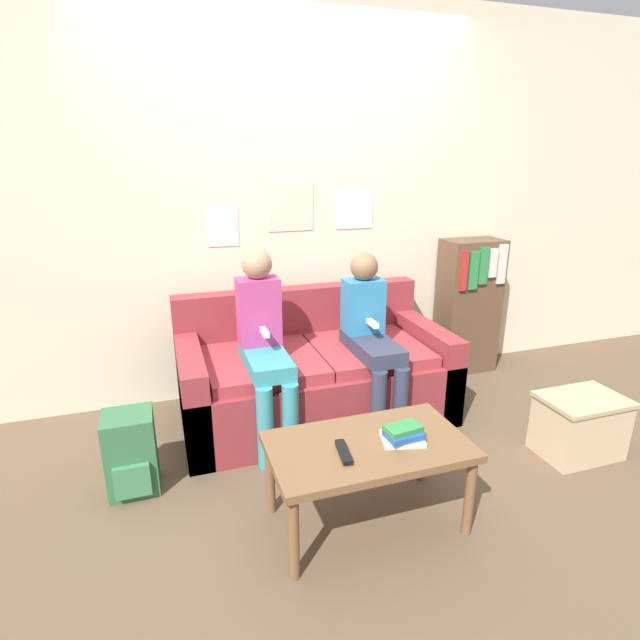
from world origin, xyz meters
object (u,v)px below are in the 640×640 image
object	(u,v)px
bookshelf	(468,306)
couch	(314,375)
backpack	(131,453)
coffee_table	(368,453)
person_right	(371,333)
tv_remote	(344,452)
storage_box	(579,425)
person_left	(264,340)

from	to	relation	value
bookshelf	couch	bearing A→B (deg)	-166.13
backpack	coffee_table	bearing A→B (deg)	-30.06
bookshelf	backpack	world-z (taller)	bookshelf
couch	coffee_table	xyz separation A→B (m)	(-0.08, -1.05, 0.09)
person_right	tv_remote	bearing A→B (deg)	-119.84
bookshelf	storage_box	xyz separation A→B (m)	(-0.08, -1.24, -0.34)
couch	backpack	bearing A→B (deg)	-157.11
person_right	bookshelf	size ratio (longest dim) A/B	1.03
person_right	backpack	world-z (taller)	person_right
couch	coffee_table	world-z (taller)	couch
person_right	backpack	xyz separation A→B (m)	(-1.41, -0.27, -0.39)
tv_remote	person_left	bearing A→B (deg)	106.09
tv_remote	bookshelf	xyz separation A→B (m)	(1.57, 1.44, 0.09)
person_left	backpack	size ratio (longest dim) A/B	2.68
coffee_table	tv_remote	xyz separation A→B (m)	(-0.13, -0.05, 0.06)
person_left	person_right	bearing A→B (deg)	-0.75
person_right	storage_box	size ratio (longest dim) A/B	2.35
tv_remote	bookshelf	bearing A→B (deg)	49.96
tv_remote	storage_box	world-z (taller)	tv_remote
person_left	storage_box	world-z (taller)	person_left
person_left	couch	bearing A→B (deg)	28.19
coffee_table	backpack	distance (m)	1.19
couch	bookshelf	world-z (taller)	bookshelf
storage_box	backpack	xyz separation A→B (m)	(-2.38, 0.45, 0.03)
couch	coffee_table	bearing A→B (deg)	-94.34
person_left	bookshelf	xyz separation A→B (m)	(1.71, 0.52, -0.11)
storage_box	backpack	bearing A→B (deg)	169.40
coffee_table	person_right	xyz separation A→B (m)	(0.39, 0.86, 0.23)
couch	storage_box	xyz separation A→B (m)	(1.28, -0.91, -0.09)
person_right	coffee_table	bearing A→B (deg)	-114.20
coffee_table	bookshelf	size ratio (longest dim) A/B	0.86
person_left	tv_remote	xyz separation A→B (m)	(0.14, -0.91, -0.20)
coffee_table	backpack	size ratio (longest dim) A/B	2.10
backpack	couch	bearing A→B (deg)	22.89
person_left	bookshelf	size ratio (longest dim) A/B	1.09
couch	backpack	size ratio (longest dim) A/B	3.98
person_right	tv_remote	size ratio (longest dim) A/B	6.11
person_left	person_right	size ratio (longest dim) A/B	1.06
person_right	person_left	bearing A→B (deg)	179.25
bookshelf	backpack	xyz separation A→B (m)	(-2.45, -0.80, -0.31)
backpack	person_left	bearing A→B (deg)	20.24
person_left	storage_box	distance (m)	1.84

